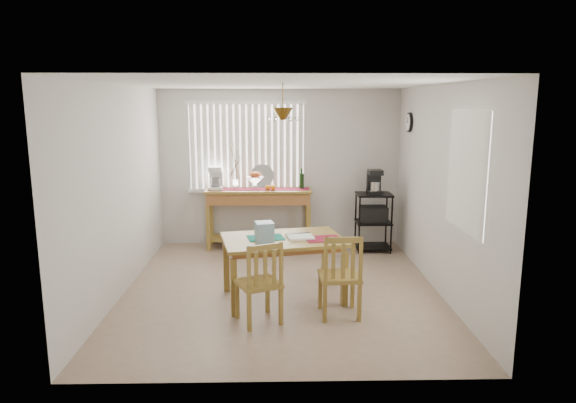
{
  "coord_description": "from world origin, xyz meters",
  "views": [
    {
      "loc": [
        -0.05,
        -6.32,
        2.38
      ],
      "look_at": [
        0.1,
        0.55,
        1.05
      ],
      "focal_mm": 32.0,
      "sensor_mm": 36.0,
      "label": 1
    }
  ],
  "objects_px": {
    "sideboard": "(259,204)",
    "dining_table": "(283,245)",
    "cart_items": "(374,182)",
    "chair_right": "(340,276)",
    "wire_cart": "(373,216)",
    "chair_left": "(260,283)"
  },
  "relations": [
    {
      "from": "sideboard",
      "to": "dining_table",
      "type": "distance_m",
      "value": 2.32
    },
    {
      "from": "dining_table",
      "to": "chair_right",
      "type": "distance_m",
      "value": 0.87
    },
    {
      "from": "sideboard",
      "to": "dining_table",
      "type": "relative_size",
      "value": 1.1
    },
    {
      "from": "sideboard",
      "to": "wire_cart",
      "type": "distance_m",
      "value": 1.87
    },
    {
      "from": "cart_items",
      "to": "dining_table",
      "type": "xyz_separation_m",
      "value": [
        -1.49,
        -2.07,
        -0.44
      ]
    },
    {
      "from": "wire_cart",
      "to": "chair_left",
      "type": "bearing_deg",
      "value": -122.15
    },
    {
      "from": "dining_table",
      "to": "sideboard",
      "type": "bearing_deg",
      "value": 98.93
    },
    {
      "from": "wire_cart",
      "to": "chair_left",
      "type": "height_order",
      "value": "wire_cart"
    },
    {
      "from": "cart_items",
      "to": "chair_right",
      "type": "relative_size",
      "value": 0.4
    },
    {
      "from": "sideboard",
      "to": "chair_right",
      "type": "relative_size",
      "value": 1.8
    },
    {
      "from": "sideboard",
      "to": "cart_items",
      "type": "distance_m",
      "value": 1.9
    },
    {
      "from": "sideboard",
      "to": "dining_table",
      "type": "height_order",
      "value": "sideboard"
    },
    {
      "from": "dining_table",
      "to": "chair_left",
      "type": "xyz_separation_m",
      "value": [
        -0.26,
        -0.72,
        -0.22
      ]
    },
    {
      "from": "sideboard",
      "to": "chair_left",
      "type": "distance_m",
      "value": 3.03
    },
    {
      "from": "sideboard",
      "to": "chair_left",
      "type": "xyz_separation_m",
      "value": [
        0.1,
        -3.02,
        -0.28
      ]
    },
    {
      "from": "wire_cart",
      "to": "dining_table",
      "type": "relative_size",
      "value": 0.6
    },
    {
      "from": "cart_items",
      "to": "chair_left",
      "type": "xyz_separation_m",
      "value": [
        -1.75,
        -2.79,
        -0.67
      ]
    },
    {
      "from": "wire_cart",
      "to": "chair_right",
      "type": "bearing_deg",
      "value": -108.07
    },
    {
      "from": "wire_cart",
      "to": "cart_items",
      "type": "height_order",
      "value": "cart_items"
    },
    {
      "from": "dining_table",
      "to": "chair_left",
      "type": "height_order",
      "value": "chair_left"
    },
    {
      "from": "chair_left",
      "to": "cart_items",
      "type": "bearing_deg",
      "value": 57.95
    },
    {
      "from": "chair_left",
      "to": "dining_table",
      "type": "bearing_deg",
      "value": 70.29
    }
  ]
}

